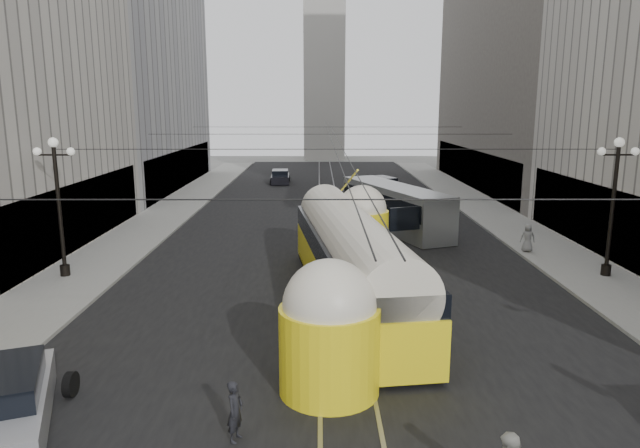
{
  "coord_description": "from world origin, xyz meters",
  "views": [
    {
      "loc": [
        -0.78,
        -7.52,
        7.87
      ],
      "look_at": [
        -0.74,
        12.33,
        3.76
      ],
      "focal_mm": 32.0,
      "sensor_mm": 36.0,
      "label": 1
    }
  ],
  "objects_px": {
    "streetcar": "(351,258)",
    "sedan_silver": "(2,404)",
    "pedestrian_crossing_a": "(235,411)",
    "city_bus": "(394,205)",
    "pedestrian_sidewalk_right": "(528,238)"
  },
  "relations": [
    {
      "from": "streetcar",
      "to": "sedan_silver",
      "type": "distance_m",
      "value": 13.08
    },
    {
      "from": "streetcar",
      "to": "pedestrian_crossing_a",
      "type": "bearing_deg",
      "value": -108.51
    },
    {
      "from": "pedestrian_crossing_a",
      "to": "streetcar",
      "type": "bearing_deg",
      "value": -1.22
    },
    {
      "from": "streetcar",
      "to": "city_bus",
      "type": "distance_m",
      "value": 14.77
    },
    {
      "from": "streetcar",
      "to": "pedestrian_sidewalk_right",
      "type": "height_order",
      "value": "streetcar"
    },
    {
      "from": "city_bus",
      "to": "sedan_silver",
      "type": "xyz_separation_m",
      "value": [
        -12.65,
        -23.68,
        -0.85
      ]
    },
    {
      "from": "pedestrian_sidewalk_right",
      "to": "city_bus",
      "type": "bearing_deg",
      "value": -34.88
    },
    {
      "from": "pedestrian_crossing_a",
      "to": "city_bus",
      "type": "bearing_deg",
      "value": 1.4
    },
    {
      "from": "city_bus",
      "to": "pedestrian_crossing_a",
      "type": "bearing_deg",
      "value": -105.89
    },
    {
      "from": "city_bus",
      "to": "pedestrian_sidewalk_right",
      "type": "bearing_deg",
      "value": -45.61
    },
    {
      "from": "sedan_silver",
      "to": "pedestrian_crossing_a",
      "type": "distance_m",
      "value": 5.8
    },
    {
      "from": "sedan_silver",
      "to": "pedestrian_sidewalk_right",
      "type": "distance_m",
      "value": 25.62
    },
    {
      "from": "sedan_silver",
      "to": "pedestrian_sidewalk_right",
      "type": "xyz_separation_m",
      "value": [
        19.06,
        17.13,
        0.21
      ]
    },
    {
      "from": "streetcar",
      "to": "city_bus",
      "type": "bearing_deg",
      "value": 75.94
    },
    {
      "from": "city_bus",
      "to": "pedestrian_sidewalk_right",
      "type": "height_order",
      "value": "city_bus"
    }
  ]
}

